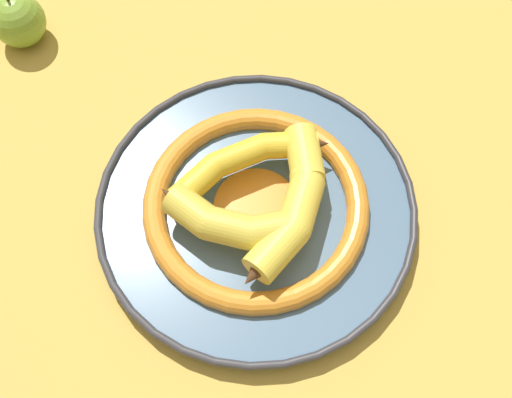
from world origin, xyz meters
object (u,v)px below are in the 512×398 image
Objects in this scene: banana_b at (245,160)px; banana_c at (228,222)px; apple at (18,20)px; decorative_bowl at (256,207)px; banana_a at (294,205)px.

banana_b is 0.08m from banana_c.
banana_b is at bearing -79.14° from apple.
decorative_bowl is at bearing 64.90° from banana_c.
banana_b is (0.00, 0.08, -0.00)m from banana_a.
decorative_bowl is 4.46× the size of apple.
banana_a reaches higher than decorative_bowl.
banana_a is 0.47m from apple.
banana_c is (-0.05, -0.01, 0.04)m from decorative_bowl.
decorative_bowl is 0.06m from banana_c.
banana_b is 0.39m from apple.
apple reaches higher than banana_a.
banana_a is 2.26× the size of apple.
apple is (-0.00, 0.43, -0.02)m from banana_c.
banana_b is at bearing 91.75° from banana_c.
banana_c is 0.43m from apple.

